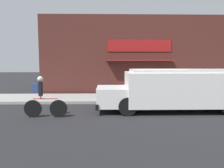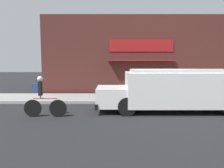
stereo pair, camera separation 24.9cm
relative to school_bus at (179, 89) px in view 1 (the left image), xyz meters
The scene contains 6 objects.
ground_plane 2.01m from the school_bus, 108.94° to the left, with size 70.00×70.00×0.00m, color #232326.
sidewalk 3.28m from the school_bus, 100.34° to the left, with size 28.00×2.89×0.15m.
storefront 5.13m from the school_bus, 96.89° to the left, with size 14.52×0.82×5.35m.
school_bus is the anchor object (origin of this frame).
cyclist 6.06m from the school_bus, 169.64° to the right, with size 1.76×0.22×1.68m.
trash_bin 4.65m from the school_bus, 134.95° to the left, with size 0.64×0.64×0.74m.
Camera 1 is at (-2.79, -11.52, 2.28)m, focal length 35.00 mm.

